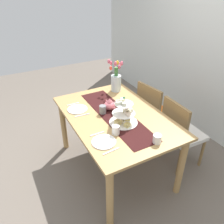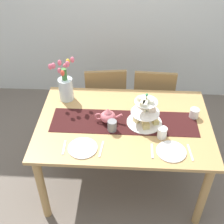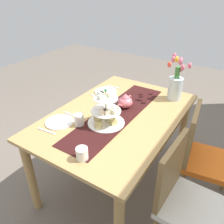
% 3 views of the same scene
% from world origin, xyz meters
% --- Properties ---
extents(ground_plane, '(8.00, 8.00, 0.00)m').
position_xyz_m(ground_plane, '(0.00, 0.00, 0.00)').
color(ground_plane, '#6B6056').
extents(dining_table, '(1.48, 0.99, 0.78)m').
position_xyz_m(dining_table, '(0.00, 0.00, 0.67)').
color(dining_table, tan).
rests_on(dining_table, ground_plane).
extents(chair_left, '(0.47, 0.47, 0.91)m').
position_xyz_m(chair_left, '(-0.22, 0.72, 0.50)').
color(chair_left, olive).
rests_on(chair_left, ground_plane).
extents(chair_right, '(0.44, 0.44, 0.91)m').
position_xyz_m(chair_right, '(0.30, 0.72, 0.50)').
color(chair_right, olive).
rests_on(chair_right, ground_plane).
extents(table_runner, '(1.24, 0.32, 0.00)m').
position_xyz_m(table_runner, '(0.00, -0.00, 0.78)').
color(table_runner, black).
rests_on(table_runner, dining_table).
extents(tiered_cake_stand, '(0.30, 0.30, 0.30)m').
position_xyz_m(tiered_cake_stand, '(0.17, 0.00, 0.88)').
color(tiered_cake_stand, beige).
rests_on(tiered_cake_stand, table_runner).
extents(teapot, '(0.24, 0.13, 0.14)m').
position_xyz_m(teapot, '(-0.14, 0.00, 0.84)').
color(teapot, '#D66B75').
rests_on(teapot, table_runner).
extents(tulip_vase, '(0.22, 0.20, 0.43)m').
position_xyz_m(tulip_vase, '(-0.55, 0.31, 0.93)').
color(tulip_vase, silver).
rests_on(tulip_vase, dining_table).
extents(cream_jug, '(0.08, 0.08, 0.08)m').
position_xyz_m(cream_jug, '(0.61, 0.10, 0.82)').
color(cream_jug, white).
rests_on(cream_jug, dining_table).
extents(dinner_plate_left, '(0.23, 0.23, 0.01)m').
position_xyz_m(dinner_plate_left, '(-0.31, -0.33, 0.78)').
color(dinner_plate_left, white).
rests_on(dinner_plate_left, dining_table).
extents(fork_left, '(0.02, 0.15, 0.01)m').
position_xyz_m(fork_left, '(-0.46, -0.33, 0.78)').
color(fork_left, silver).
rests_on(fork_left, dining_table).
extents(knife_left, '(0.03, 0.17, 0.01)m').
position_xyz_m(knife_left, '(-0.17, -0.33, 0.78)').
color(knife_left, silver).
rests_on(knife_left, dining_table).
extents(dinner_plate_right, '(0.23, 0.23, 0.01)m').
position_xyz_m(dinner_plate_right, '(0.37, -0.33, 0.78)').
color(dinner_plate_right, white).
rests_on(dinner_plate_right, dining_table).
extents(fork_right, '(0.02, 0.15, 0.01)m').
position_xyz_m(fork_right, '(0.22, -0.33, 0.78)').
color(fork_right, silver).
rests_on(fork_right, dining_table).
extents(knife_right, '(0.03, 0.17, 0.01)m').
position_xyz_m(knife_right, '(0.51, -0.33, 0.78)').
color(knife_right, silver).
rests_on(knife_right, dining_table).
extents(mug_grey, '(0.08, 0.08, 0.09)m').
position_xyz_m(mug_grey, '(-0.10, -0.11, 0.83)').
color(mug_grey, slate).
rests_on(mug_grey, table_runner).
extents(mug_white_text, '(0.08, 0.08, 0.09)m').
position_xyz_m(mug_white_text, '(0.31, -0.17, 0.83)').
color(mug_white_text, white).
rests_on(mug_white_text, dining_table).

